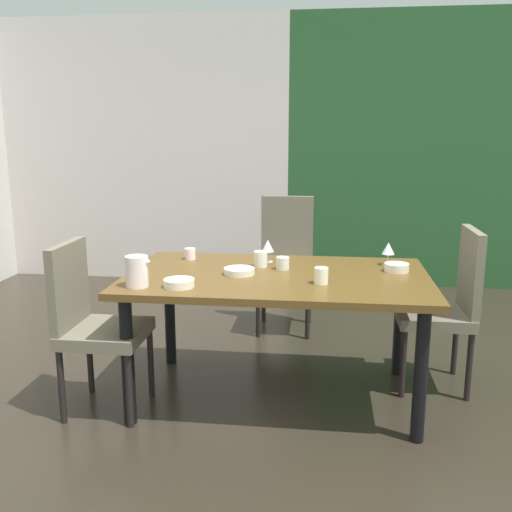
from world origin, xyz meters
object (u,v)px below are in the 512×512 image
(chair_right_far, at_px, (448,302))
(cup_right, at_px, (283,263))
(cup_center, at_px, (321,276))
(chair_head_far, at_px, (286,258))
(cup_left, at_px, (190,254))
(chair_left_near, at_px, (91,319))
(dining_table, at_px, (277,288))
(serving_bowl_near_shelf, at_px, (397,267))
(serving_bowl_west, at_px, (179,283))
(wine_glass_front, at_px, (268,246))
(pitcher_south, at_px, (137,271))
(wine_glass_north, at_px, (388,249))
(serving_bowl_rear, at_px, (240,271))
(cup_east, at_px, (261,259))

(chair_right_far, relative_size, cup_right, 12.81)
(cup_center, bearing_deg, chair_head_far, 101.39)
(cup_left, bearing_deg, chair_left_near, -126.10)
(dining_table, relative_size, cup_right, 22.20)
(serving_bowl_near_shelf, relative_size, serving_bowl_west, 0.88)
(chair_left_near, xyz_separation_m, wine_glass_front, (0.93, 0.58, 0.32))
(cup_left, distance_m, pitcher_south, 0.69)
(serving_bowl_near_shelf, bearing_deg, cup_center, -142.74)
(wine_glass_front, bearing_deg, cup_center, -55.05)
(wine_glass_north, distance_m, wine_glass_front, 0.74)
(cup_left, bearing_deg, serving_bowl_rear, -42.62)
(dining_table, height_order, wine_glass_north, wine_glass_north)
(serving_bowl_rear, relative_size, serving_bowl_west, 1.09)
(chair_head_far, bearing_deg, wine_glass_front, 87.20)
(wine_glass_north, relative_size, cup_right, 1.81)
(cup_right, xyz_separation_m, pitcher_south, (-0.73, -0.48, 0.05))
(chair_head_far, height_order, wine_glass_north, chair_head_far)
(chair_right_far, height_order, chair_left_near, chair_right_far)
(chair_right_far, relative_size, cup_east, 10.42)
(dining_table, height_order, chair_right_far, chair_right_far)
(wine_glass_north, relative_size, serving_bowl_near_shelf, 0.99)
(serving_bowl_west, height_order, cup_center, cup_center)
(dining_table, relative_size, serving_bowl_near_shelf, 12.15)
(serving_bowl_west, distance_m, cup_right, 0.69)
(chair_left_near, distance_m, serving_bowl_west, 0.59)
(serving_bowl_west, xyz_separation_m, cup_east, (0.37, 0.51, 0.03))
(cup_east, bearing_deg, wine_glass_north, 10.56)
(pitcher_south, bearing_deg, serving_bowl_west, 5.30)
(wine_glass_north, xyz_separation_m, cup_east, (-0.77, -0.14, -0.05))
(wine_glass_north, xyz_separation_m, serving_bowl_near_shelf, (0.03, -0.16, -0.08))
(wine_glass_north, relative_size, serving_bowl_rear, 0.79)
(dining_table, relative_size, chair_head_far, 1.64)
(wine_glass_front, bearing_deg, chair_right_far, -1.73)
(serving_bowl_rear, height_order, serving_bowl_near_shelf, serving_bowl_near_shelf)
(wine_glass_front, relative_size, serving_bowl_west, 0.87)
(serving_bowl_near_shelf, height_order, pitcher_south, pitcher_south)
(dining_table, relative_size, cup_east, 18.06)
(chair_head_far, relative_size, serving_bowl_rear, 5.93)
(wine_glass_north, distance_m, serving_bowl_rear, 0.94)
(cup_east, bearing_deg, serving_bowl_rear, -115.99)
(cup_center, bearing_deg, wine_glass_north, 50.89)
(serving_bowl_west, bearing_deg, dining_table, 34.76)
(wine_glass_north, height_order, wine_glass_front, same)
(chair_left_near, bearing_deg, cup_center, 94.11)
(wine_glass_front, distance_m, cup_right, 0.22)
(wine_glass_front, relative_size, cup_left, 1.97)
(serving_bowl_rear, height_order, cup_center, cup_center)
(cup_left, xyz_separation_m, cup_east, (0.47, -0.15, 0.01))
(dining_table, xyz_separation_m, wine_glass_north, (0.65, 0.31, 0.18))
(dining_table, distance_m, cup_center, 0.34)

